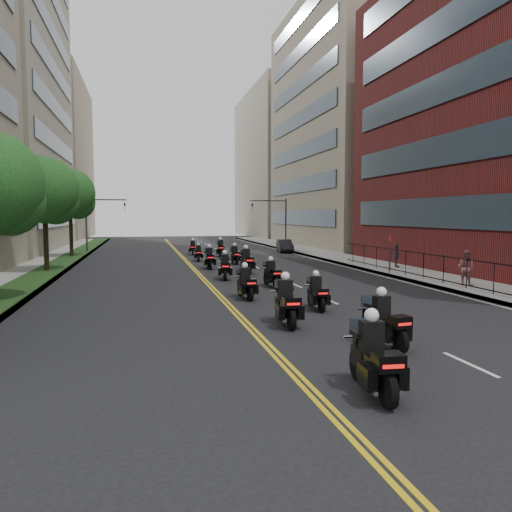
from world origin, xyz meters
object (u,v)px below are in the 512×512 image
at_px(motorcycle_0, 373,361).
at_px(pedestrian_c, 397,256).
at_px(motorcycle_11, 221,249).
at_px(parked_sedan, 285,246).
at_px(pedestrian_b, 466,267).
at_px(motorcycle_12, 193,248).
at_px(motorcycle_6, 225,268).
at_px(motorcycle_1, 384,324).
at_px(motorcycle_7, 246,262).
at_px(motorcycle_4, 246,284).
at_px(motorcycle_9, 235,256).
at_px(motorcycle_8, 209,259).
at_px(motorcycle_10, 198,254).
at_px(motorcycle_2, 286,304).
at_px(motorcycle_5, 272,275).
at_px(motorcycle_3, 317,294).

bearing_deg(motorcycle_0, pedestrian_c, 65.03).
xyz_separation_m(motorcycle_11, parked_sedan, (7.41, 4.45, -0.06)).
bearing_deg(pedestrian_b, motorcycle_12, -3.09).
height_order(motorcycle_0, motorcycle_6, motorcycle_0).
xyz_separation_m(motorcycle_11, pedestrian_b, (9.61, -22.23, 0.38)).
height_order(motorcycle_1, motorcycle_6, motorcycle_6).
distance_m(motorcycle_1, motorcycle_7, 19.12).
relative_size(motorcycle_6, parked_sedan, 0.60).
xyz_separation_m(motorcycle_6, motorcycle_12, (-0.05, 19.02, -0.07)).
relative_size(motorcycle_0, pedestrian_b, 1.33).
xyz_separation_m(motorcycle_4, motorcycle_9, (2.46, 16.13, -0.01)).
bearing_deg(motorcycle_8, motorcycle_12, 91.41).
bearing_deg(motorcycle_10, motorcycle_12, 93.10).
relative_size(motorcycle_0, motorcycle_2, 0.99).
bearing_deg(motorcycle_8, motorcycle_11, 78.36).
relative_size(motorcycle_2, motorcycle_11, 1.04).
distance_m(motorcycle_0, motorcycle_11, 35.62).
distance_m(motorcycle_1, motorcycle_6, 16.33).
bearing_deg(parked_sedan, motorcycle_8, -116.23).
bearing_deg(motorcycle_2, motorcycle_5, 81.52).
distance_m(motorcycle_6, pedestrian_c, 13.08).
height_order(motorcycle_7, motorcycle_11, motorcycle_7).
height_order(motorcycle_7, pedestrian_b, pedestrian_b).
relative_size(motorcycle_3, motorcycle_5, 0.98).
height_order(motorcycle_2, pedestrian_b, pedestrian_b).
distance_m(motorcycle_4, motorcycle_7, 10.20).
relative_size(motorcycle_7, motorcycle_9, 1.13).
xyz_separation_m(parked_sedan, pedestrian_c, (3.17, -17.54, 0.32)).
bearing_deg(motorcycle_11, motorcycle_12, 129.83).
relative_size(motorcycle_2, motorcycle_4, 1.12).
relative_size(motorcycle_1, motorcycle_11, 0.97).
bearing_deg(parked_sedan, motorcycle_5, -99.53).
relative_size(motorcycle_0, motorcycle_11, 1.03).
distance_m(motorcycle_2, motorcycle_3, 3.25).
relative_size(motorcycle_0, motorcycle_7, 1.00).
bearing_deg(motorcycle_5, motorcycle_4, -126.39).
bearing_deg(motorcycle_10, motorcycle_4, -85.22).
xyz_separation_m(motorcycle_8, pedestrian_c, (12.92, -3.34, 0.27)).
height_order(motorcycle_1, motorcycle_9, motorcycle_1).
xyz_separation_m(motorcycle_12, pedestrian_b, (11.85, -25.39, 0.46)).
bearing_deg(pedestrian_c, pedestrian_b, -168.11).
xyz_separation_m(motorcycle_1, motorcycle_12, (-2.09, 35.22, -0.06)).
bearing_deg(motorcycle_12, motorcycle_6, -83.39).
distance_m(motorcycle_12, pedestrian_b, 28.03).
bearing_deg(motorcycle_12, motorcycle_1, -80.13).
height_order(motorcycle_6, pedestrian_b, pedestrian_b).
relative_size(motorcycle_10, pedestrian_b, 1.10).
height_order(motorcycle_8, pedestrian_b, pedestrian_b).
height_order(motorcycle_4, motorcycle_12, motorcycle_4).
xyz_separation_m(motorcycle_10, motorcycle_12, (0.18, 6.72, 0.03)).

